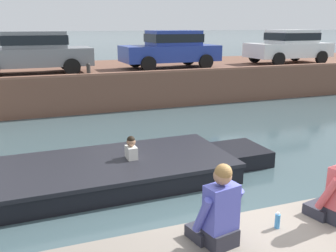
% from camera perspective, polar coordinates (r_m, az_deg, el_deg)
% --- Properties ---
extents(ground_plane, '(400.00, 400.00, 0.00)m').
position_cam_1_polar(ground_plane, '(9.56, -2.64, -3.99)').
color(ground_plane, '#3D5156').
extents(far_quay_wall, '(60.00, 6.00, 1.37)m').
position_cam_1_polar(far_quay_wall, '(16.80, -10.91, 6.52)').
color(far_quay_wall, brown).
rests_on(far_quay_wall, ground).
extents(far_wall_coping, '(60.00, 0.24, 0.08)m').
position_cam_1_polar(far_wall_coping, '(13.90, -9.01, 7.87)').
color(far_wall_coping, brown).
rests_on(far_wall_coping, far_quay_wall).
extents(motorboat_passing, '(7.13, 2.42, 0.93)m').
position_cam_1_polar(motorboat_passing, '(7.81, -9.74, -6.96)').
color(motorboat_passing, black).
rests_on(motorboat_passing, ground).
extents(car_left_inner_grey, '(4.36, 2.03, 1.54)m').
position_cam_1_polar(car_left_inner_grey, '(14.81, -20.00, 10.74)').
color(car_left_inner_grey, slate).
rests_on(car_left_inner_grey, far_quay_wall).
extents(car_centre_blue, '(4.06, 1.99, 1.54)m').
position_cam_1_polar(car_centre_blue, '(15.85, 0.49, 11.85)').
color(car_centre_blue, '#233893').
rests_on(car_centre_blue, far_quay_wall).
extents(car_right_inner_white, '(3.98, 2.05, 1.54)m').
position_cam_1_polar(car_right_inner_white, '(18.81, 18.04, 11.65)').
color(car_right_inner_white, white).
rests_on(car_right_inner_white, far_quay_wall).
extents(mooring_bollard_mid, '(0.15, 0.15, 0.45)m').
position_cam_1_polar(mooring_bollard_mid, '(13.88, -12.02, 8.55)').
color(mooring_bollard_mid, '#2D2B28').
rests_on(mooring_bollard_mid, far_quay_wall).
extents(person_seated_left, '(0.58, 0.59, 0.96)m').
position_cam_1_polar(person_seated_left, '(4.26, 7.68, -13.03)').
color(person_seated_left, '#282833').
rests_on(person_seated_left, near_quay).
extents(bottle_drink, '(0.06, 0.06, 0.20)m').
position_cam_1_polar(bottle_drink, '(4.82, 16.34, -13.69)').
color(bottle_drink, '#3F8CCC').
rests_on(bottle_drink, near_quay).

